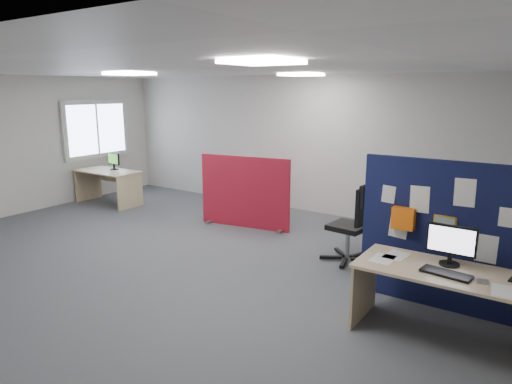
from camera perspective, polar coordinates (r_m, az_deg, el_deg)
The scene contains 16 objects.
floor at distance 6.75m, azimuth -9.00°, elevation -8.54°, with size 9.00×9.00×0.00m, color #52555A.
ceiling at distance 6.30m, azimuth -9.87°, elevation 15.02°, with size 9.00×7.00×0.02m, color white.
wall_back at distance 9.22m, azimuth 5.73°, elevation 5.94°, with size 9.00×0.02×2.70m, color silver.
wall_left at distance 10.00m, azimuth -28.62°, elevation 4.98°, with size 0.02×7.00×2.70m, color silver.
window at distance 10.99m, azimuth -19.30°, elevation 7.43°, with size 0.06×1.70×1.30m.
ceiling_lights at distance 6.59m, azimuth -3.54°, elevation 14.80°, with size 4.10×4.10×0.04m.
navy_divider at distance 5.43m, azimuth 23.33°, elevation -5.30°, with size 2.05×0.30×1.69m.
main_desk at distance 4.89m, azimuth 22.86°, elevation -10.79°, with size 1.72×0.76×0.73m.
monitor_main at distance 4.87m, azimuth 23.22°, elevation -5.91°, with size 0.46×0.19×0.41m.
keyboard at distance 4.69m, azimuth 22.66°, elevation -9.37°, with size 0.45×0.18×0.03m, color black.
mouse at distance 4.63m, azimuth 26.48°, elevation -9.98°, with size 0.10×0.06×0.03m, color gray.
red_divider at distance 8.10m, azimuth -1.43°, elevation -0.10°, with size 1.69×0.33×1.28m.
second_desk at distance 10.32m, azimuth -17.87°, elevation 1.58°, with size 1.44×0.72×0.73m.
monitor_second at distance 10.33m, azimuth -17.38°, elevation 3.80°, with size 0.40×0.18×0.36m.
office_chair at distance 6.56m, azimuth 12.42°, elevation -3.27°, with size 0.75×0.76×1.15m.
desk_papers at distance 4.80m, azimuth 20.19°, elevation -8.79°, with size 1.36×0.67×0.00m.
Camera 1 is at (4.34, -4.56, 2.43)m, focal length 32.00 mm.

